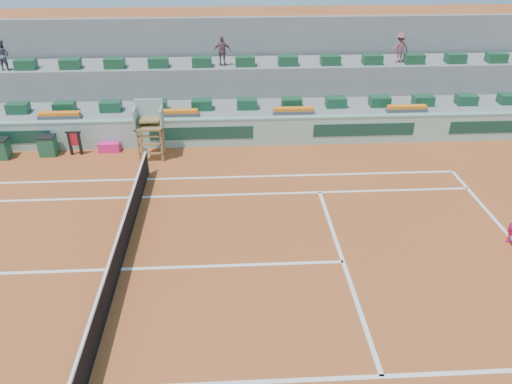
# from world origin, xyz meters

# --- Properties ---
(ground) EXTENTS (90.00, 90.00, 0.00)m
(ground) POSITION_xyz_m (0.00, 0.00, 0.00)
(ground) COLOR #A1481F
(ground) RESTS_ON ground
(seating_tier_lower) EXTENTS (36.00, 4.00, 1.20)m
(seating_tier_lower) POSITION_xyz_m (0.00, 10.70, 0.60)
(seating_tier_lower) COLOR gray
(seating_tier_lower) RESTS_ON ground
(seating_tier_upper) EXTENTS (36.00, 2.40, 2.60)m
(seating_tier_upper) POSITION_xyz_m (0.00, 12.30, 1.30)
(seating_tier_upper) COLOR gray
(seating_tier_upper) RESTS_ON ground
(stadium_back_wall) EXTENTS (36.00, 0.40, 4.40)m
(stadium_back_wall) POSITION_xyz_m (0.00, 13.90, 2.20)
(stadium_back_wall) COLOR gray
(stadium_back_wall) RESTS_ON ground
(player_bag) EXTENTS (0.87, 0.39, 0.39)m
(player_bag) POSITION_xyz_m (-1.91, 8.13, 0.19)
(player_bag) COLOR #F92080
(player_bag) RESTS_ON ground
(spectator_left) EXTENTS (0.75, 0.64, 1.35)m
(spectator_left) POSITION_xyz_m (-6.91, 11.64, 3.27)
(spectator_left) COLOR #525360
(spectator_left) RESTS_ON seating_tier_upper
(spectator_mid) EXTENTS (0.82, 0.40, 1.36)m
(spectator_mid) POSITION_xyz_m (2.96, 11.77, 3.28)
(spectator_mid) COLOR #744D57
(spectator_mid) RESTS_ON seating_tier_upper
(spectator_right) EXTENTS (0.99, 0.71, 1.38)m
(spectator_right) POSITION_xyz_m (11.33, 11.93, 3.29)
(spectator_right) COLOR #8B454D
(spectator_right) RESTS_ON seating_tier_upper
(court_lines) EXTENTS (23.89, 11.09, 0.01)m
(court_lines) POSITION_xyz_m (0.00, 0.00, 0.01)
(court_lines) COLOR white
(court_lines) RESTS_ON ground
(tennis_net) EXTENTS (0.10, 11.97, 1.10)m
(tennis_net) POSITION_xyz_m (0.00, 0.00, 0.53)
(tennis_net) COLOR black
(tennis_net) RESTS_ON ground
(advertising_hoarding) EXTENTS (36.00, 0.34, 1.26)m
(advertising_hoarding) POSITION_xyz_m (0.02, 8.50, 0.63)
(advertising_hoarding) COLOR #91B7A7
(advertising_hoarding) RESTS_ON ground
(umpire_chair) EXTENTS (1.10, 0.90, 2.40)m
(umpire_chair) POSITION_xyz_m (0.00, 7.50, 1.54)
(umpire_chair) COLOR olive
(umpire_chair) RESTS_ON ground
(seat_row_lower) EXTENTS (32.90, 0.60, 0.44)m
(seat_row_lower) POSITION_xyz_m (0.00, 9.80, 1.42)
(seat_row_lower) COLOR #17472B
(seat_row_lower) RESTS_ON seating_tier_lower
(seat_row_upper) EXTENTS (32.90, 0.60, 0.44)m
(seat_row_upper) POSITION_xyz_m (0.00, 11.70, 2.82)
(seat_row_upper) COLOR #17472B
(seat_row_upper) RESTS_ON seating_tier_upper
(flower_planters) EXTENTS (26.80, 0.36, 0.28)m
(flower_planters) POSITION_xyz_m (-1.50, 9.00, 1.33)
(flower_planters) COLOR #515151
(flower_planters) RESTS_ON seating_tier_lower
(drink_cooler_a) EXTENTS (0.70, 0.61, 0.84)m
(drink_cooler_a) POSITION_xyz_m (-4.36, 7.93, 0.42)
(drink_cooler_a) COLOR #1A4E32
(drink_cooler_a) RESTS_ON ground
(drink_cooler_b) EXTENTS (0.71, 0.61, 0.84)m
(drink_cooler_b) POSITION_xyz_m (-6.21, 7.72, 0.42)
(drink_cooler_b) COLOR #1A4E32
(drink_cooler_b) RESTS_ON ground
(towel_rack) EXTENTS (0.63, 0.10, 1.03)m
(towel_rack) POSITION_xyz_m (-3.22, 7.89, 0.60)
(towel_rack) COLOR black
(towel_rack) RESTS_ON ground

